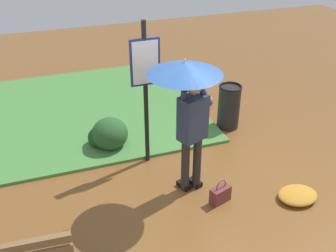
# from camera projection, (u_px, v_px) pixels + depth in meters

# --- Properties ---
(ground_plane) EXTENTS (18.00, 18.00, 0.00)m
(ground_plane) POSITION_uv_depth(u_px,v_px,m) (207.00, 188.00, 5.86)
(ground_plane) COLOR brown
(grass_verge) EXTENTS (4.80, 4.00, 0.05)m
(grass_verge) POSITION_uv_depth(u_px,v_px,m) (76.00, 112.00, 7.89)
(grass_verge) COLOR #47843D
(grass_verge) RESTS_ON ground_plane
(person_with_umbrella) EXTENTS (0.96, 0.96, 2.04)m
(person_with_umbrella) POSITION_uv_depth(u_px,v_px,m) (188.00, 94.00, 5.06)
(person_with_umbrella) COLOR #2D2823
(person_with_umbrella) RESTS_ON ground_plane
(info_sign_post) EXTENTS (0.44, 0.07, 2.30)m
(info_sign_post) POSITION_uv_depth(u_px,v_px,m) (145.00, 79.00, 5.76)
(info_sign_post) COLOR black
(info_sign_post) RESTS_ON ground_plane
(handbag) EXTENTS (0.33, 0.23, 0.37)m
(handbag) POSITION_uv_depth(u_px,v_px,m) (220.00, 194.00, 5.55)
(handbag) COLOR brown
(handbag) RESTS_ON ground_plane
(trash_bin) EXTENTS (0.42, 0.42, 0.83)m
(trash_bin) POSITION_uv_depth(u_px,v_px,m) (229.00, 106.00, 7.22)
(trash_bin) COLOR black
(trash_bin) RESTS_ON ground_plane
(shrub_cluster) EXTENTS (0.67, 0.61, 0.55)m
(shrub_cluster) POSITION_uv_depth(u_px,v_px,m) (108.00, 134.00, 6.69)
(shrub_cluster) COLOR #285628
(shrub_cluster) RESTS_ON ground_plane
(leaf_pile_near_person) EXTENTS (0.58, 0.46, 0.13)m
(leaf_pile_near_person) POSITION_uv_depth(u_px,v_px,m) (298.00, 195.00, 5.63)
(leaf_pile_near_person) COLOR #C68428
(leaf_pile_near_person) RESTS_ON ground_plane
(leaf_pile_by_bench) EXTENTS (0.72, 0.58, 0.16)m
(leaf_pile_by_bench) POSITION_uv_depth(u_px,v_px,m) (196.00, 99.00, 8.23)
(leaf_pile_by_bench) COLOR #A86023
(leaf_pile_by_bench) RESTS_ON ground_plane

